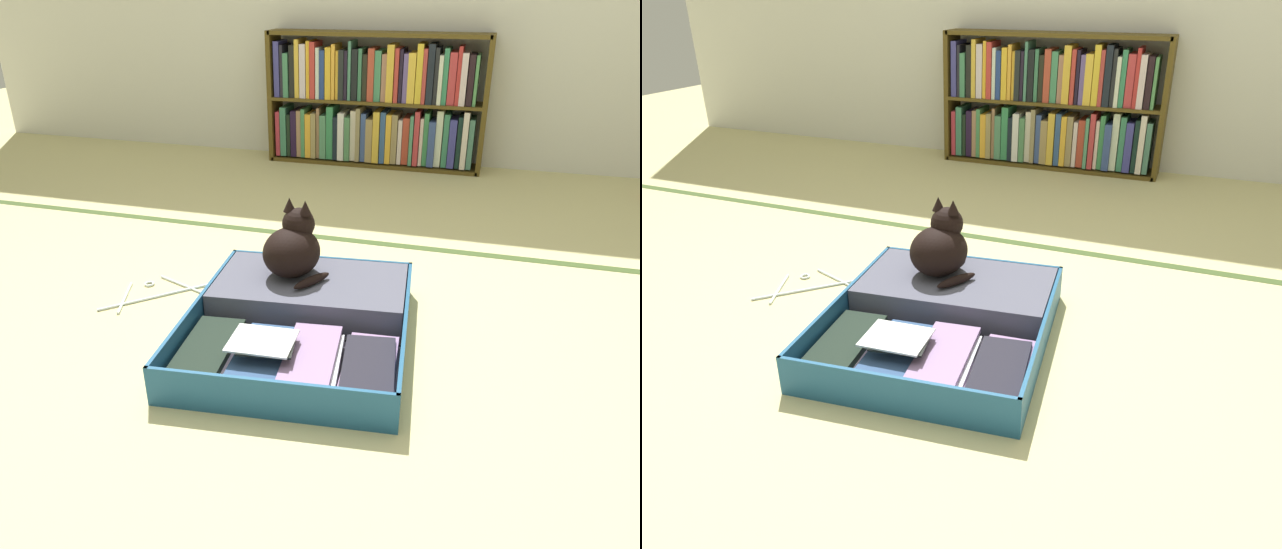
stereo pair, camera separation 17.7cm
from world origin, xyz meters
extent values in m
plane|color=#CCC285|center=(0.00, 0.00, 0.00)|extent=(10.00, 10.00, 0.00)
cube|color=#3E5326|center=(0.00, 0.95, 0.00)|extent=(4.80, 0.05, 0.00)
cube|color=#513F16|center=(-0.91, 2.27, 0.41)|extent=(0.03, 0.22, 0.82)
cube|color=#513F16|center=(0.45, 2.27, 0.41)|extent=(0.03, 0.22, 0.82)
cube|color=#513F16|center=(-0.23, 2.27, 0.81)|extent=(1.36, 0.22, 0.02)
cube|color=#513F16|center=(-0.23, 2.27, 0.01)|extent=(1.36, 0.22, 0.02)
cube|color=#513F16|center=(-0.23, 2.27, 0.41)|extent=(1.33, 0.22, 0.02)
cube|color=#B2303F|center=(-0.87, 2.27, 0.18)|extent=(0.03, 0.19, 0.29)
cube|color=#39775A|center=(-0.83, 2.27, 0.19)|extent=(0.04, 0.19, 0.32)
cube|color=black|center=(-0.79, 2.28, 0.17)|extent=(0.02, 0.19, 0.27)
cube|color=#20122F|center=(-0.76, 2.27, 0.18)|extent=(0.04, 0.19, 0.30)
cube|color=#9F7755|center=(-0.72, 2.28, 0.19)|extent=(0.03, 0.19, 0.30)
cube|color=#428450|center=(-0.69, 2.27, 0.19)|extent=(0.03, 0.19, 0.31)
cube|color=gold|center=(-0.66, 2.27, 0.18)|extent=(0.04, 0.19, 0.28)
cube|color=#988551|center=(-0.62, 2.26, 0.18)|extent=(0.03, 0.19, 0.29)
cube|color=#A07653|center=(-0.59, 2.28, 0.20)|extent=(0.02, 0.19, 0.32)
cube|color=#4A845F|center=(-0.56, 2.27, 0.17)|extent=(0.04, 0.19, 0.28)
cube|color=#348552|center=(-0.51, 2.27, 0.20)|extent=(0.04, 0.19, 0.34)
cube|color=black|center=(-0.47, 2.26, 0.17)|extent=(0.03, 0.19, 0.28)
cube|color=silver|center=(-0.43, 2.26, 0.19)|extent=(0.04, 0.19, 0.30)
cube|color=#477E51|center=(-0.39, 2.26, 0.17)|extent=(0.03, 0.19, 0.28)
cube|color=beige|center=(-0.36, 2.28, 0.19)|extent=(0.04, 0.19, 0.32)
cube|color=#8C7E55|center=(-0.32, 2.26, 0.20)|extent=(0.03, 0.19, 0.34)
cube|color=#3B5393|center=(-0.29, 2.27, 0.19)|extent=(0.03, 0.19, 0.31)
cube|color=#9C824C|center=(-0.25, 2.26, 0.17)|extent=(0.04, 0.19, 0.27)
cube|color=gold|center=(-0.20, 2.26, 0.20)|extent=(0.04, 0.19, 0.32)
cube|color=#2F5084|center=(-0.16, 2.26, 0.20)|extent=(0.03, 0.19, 0.32)
cube|color=gold|center=(-0.12, 2.26, 0.19)|extent=(0.03, 0.19, 0.31)
cube|color=#937F52|center=(-0.09, 2.27, 0.19)|extent=(0.04, 0.19, 0.31)
cube|color=beige|center=(-0.05, 2.27, 0.17)|extent=(0.03, 0.19, 0.28)
cube|color=#B63E2A|center=(-0.01, 2.28, 0.18)|extent=(0.04, 0.19, 0.29)
cube|color=#4B8B65|center=(0.02, 2.26, 0.19)|extent=(0.02, 0.19, 0.31)
cube|color=#BD363A|center=(0.05, 2.26, 0.20)|extent=(0.03, 0.19, 0.34)
cube|color=beige|center=(0.08, 2.27, 0.18)|extent=(0.02, 0.19, 0.30)
cube|color=#3B894E|center=(0.11, 2.28, 0.20)|extent=(0.03, 0.19, 0.33)
cube|color=#344985|center=(0.15, 2.26, 0.17)|extent=(0.04, 0.19, 0.28)
cube|color=beige|center=(0.19, 2.28, 0.21)|extent=(0.04, 0.19, 0.35)
cube|color=#377F5B|center=(0.23, 2.28, 0.20)|extent=(0.03, 0.19, 0.33)
cube|color=#3A3A8D|center=(0.28, 2.27, 0.18)|extent=(0.04, 0.19, 0.30)
cube|color=black|center=(0.32, 2.27, 0.19)|extent=(0.03, 0.19, 0.32)
cube|color=beige|center=(0.35, 2.26, 0.21)|extent=(0.03, 0.19, 0.35)
cube|color=#457965|center=(0.39, 2.27, 0.19)|extent=(0.03, 0.19, 0.30)
cube|color=#3F3E8E|center=(-0.86, 2.27, 0.59)|extent=(0.04, 0.19, 0.34)
cube|color=#201F2A|center=(-0.83, 2.27, 0.58)|extent=(0.02, 0.19, 0.32)
cube|color=#40815B|center=(-0.80, 2.26, 0.55)|extent=(0.03, 0.19, 0.27)
cube|color=black|center=(-0.76, 2.27, 0.58)|extent=(0.04, 0.19, 0.32)
cube|color=gold|center=(-0.73, 2.27, 0.59)|extent=(0.03, 0.19, 0.35)
cube|color=silver|center=(-0.69, 2.27, 0.58)|extent=(0.04, 0.19, 0.33)
cube|color=gold|center=(-0.65, 2.27, 0.59)|extent=(0.02, 0.19, 0.35)
cube|color=#C13631|center=(-0.62, 2.26, 0.59)|extent=(0.03, 0.19, 0.34)
cube|color=silver|center=(-0.59, 2.26, 0.57)|extent=(0.02, 0.19, 0.31)
cube|color=navy|center=(-0.56, 2.27, 0.56)|extent=(0.03, 0.19, 0.29)
cube|color=yellow|center=(-0.52, 2.26, 0.57)|extent=(0.04, 0.19, 0.31)
cube|color=gold|center=(-0.49, 2.27, 0.58)|extent=(0.02, 0.19, 0.33)
cube|color=gold|center=(-0.47, 2.28, 0.56)|extent=(0.02, 0.19, 0.29)
cube|color=#202526|center=(-0.44, 2.26, 0.57)|extent=(0.03, 0.19, 0.30)
cube|color=black|center=(-0.41, 2.27, 0.56)|extent=(0.02, 0.19, 0.29)
cube|color=#417B63|center=(-0.39, 2.27, 0.59)|extent=(0.02, 0.19, 0.35)
cube|color=black|center=(-0.35, 2.27, 0.57)|extent=(0.04, 0.19, 0.30)
cube|color=#367352|center=(-0.32, 2.27, 0.57)|extent=(0.02, 0.19, 0.31)
cube|color=black|center=(-0.29, 2.28, 0.56)|extent=(0.03, 0.19, 0.28)
cube|color=#B5422E|center=(-0.25, 2.27, 0.57)|extent=(0.04, 0.19, 0.31)
cube|color=#428B62|center=(-0.21, 2.28, 0.57)|extent=(0.04, 0.19, 0.30)
cube|color=#A5745D|center=(-0.17, 2.28, 0.56)|extent=(0.03, 0.19, 0.28)
cube|color=gold|center=(-0.13, 2.26, 0.59)|extent=(0.04, 0.19, 0.34)
cube|color=#BC3831|center=(-0.09, 2.26, 0.58)|extent=(0.02, 0.19, 0.32)
cube|color=black|center=(-0.07, 2.27, 0.57)|extent=(0.02, 0.19, 0.31)
cube|color=#665497|center=(-0.04, 2.27, 0.56)|extent=(0.03, 0.19, 0.29)
cube|color=yellow|center=(0.00, 2.27, 0.56)|extent=(0.04, 0.19, 0.29)
cube|color=yellow|center=(0.05, 2.27, 0.59)|extent=(0.04, 0.19, 0.34)
cube|color=#B03935|center=(0.08, 2.26, 0.58)|extent=(0.02, 0.19, 0.32)
cube|color=black|center=(0.11, 2.26, 0.59)|extent=(0.04, 0.19, 0.35)
cube|color=#232528|center=(0.15, 2.27, 0.58)|extent=(0.02, 0.19, 0.33)
cube|color=silver|center=(0.17, 2.26, 0.56)|extent=(0.02, 0.19, 0.28)
cube|color=#34835B|center=(0.20, 2.27, 0.58)|extent=(0.03, 0.19, 0.32)
cube|color=#C1383D|center=(0.24, 2.28, 0.57)|extent=(0.04, 0.19, 0.30)
cube|color=#B82B2B|center=(0.28, 2.27, 0.59)|extent=(0.02, 0.19, 0.34)
cube|color=silver|center=(0.31, 2.26, 0.57)|extent=(0.04, 0.19, 0.30)
cube|color=black|center=(0.35, 2.27, 0.56)|extent=(0.03, 0.19, 0.29)
cube|color=#49884E|center=(0.38, 2.27, 0.56)|extent=(0.02, 0.19, 0.29)
cube|color=#1D517C|center=(-0.01, -0.15, 0.01)|extent=(0.74, 0.48, 0.01)
cube|color=#1D517C|center=(0.01, -0.35, 0.06)|extent=(0.70, 0.09, 0.13)
cube|color=#1D517C|center=(-0.35, -0.18, 0.06)|extent=(0.05, 0.41, 0.13)
cube|color=#1D517C|center=(0.33, -0.11, 0.06)|extent=(0.05, 0.41, 0.13)
cube|color=#4F4A5F|center=(-0.01, -0.15, 0.02)|extent=(0.71, 0.45, 0.01)
cube|color=#1D517C|center=(-0.05, 0.26, 0.01)|extent=(0.74, 0.48, 0.01)
cube|color=#1D517C|center=(-0.07, 0.46, 0.06)|extent=(0.70, 0.09, 0.13)
cube|color=#1D517C|center=(-0.40, 0.22, 0.06)|extent=(0.05, 0.41, 0.13)
cube|color=#1D517C|center=(0.29, 0.30, 0.06)|extent=(0.05, 0.41, 0.13)
cube|color=#4F4A5F|center=(-0.05, 0.26, 0.02)|extent=(0.71, 0.45, 0.01)
cylinder|color=black|center=(-0.03, 0.06, 0.02)|extent=(0.68, 0.09, 0.02)
cube|color=silver|center=(-0.25, -0.17, 0.03)|extent=(0.19, 0.36, 0.01)
cube|color=silver|center=(-0.26, -0.18, 0.04)|extent=(0.18, 0.33, 0.02)
cube|color=black|center=(-0.26, -0.16, 0.06)|extent=(0.19, 0.36, 0.02)
cube|color=navy|center=(-0.10, -0.15, 0.03)|extent=(0.17, 0.36, 0.01)
cube|color=tan|center=(-0.09, -0.16, 0.04)|extent=(0.18, 0.32, 0.02)
cube|color=#304C78|center=(-0.09, -0.15, 0.06)|extent=(0.18, 0.34, 0.02)
cube|color=black|center=(0.07, -0.14, 0.03)|extent=(0.20, 0.35, 0.02)
cube|color=silver|center=(0.08, -0.14, 0.06)|extent=(0.19, 0.33, 0.02)
cube|color=#92729F|center=(0.06, -0.13, 0.07)|extent=(0.19, 0.36, 0.02)
cube|color=#B0A396|center=(0.23, -0.12, 0.03)|extent=(0.18, 0.34, 0.01)
cube|color=#242624|center=(0.23, -0.11, 0.04)|extent=(0.20, 0.36, 0.01)
cube|color=#9875A3|center=(0.24, -0.12, 0.06)|extent=(0.18, 0.37, 0.02)
cube|color=#23222C|center=(0.24, -0.13, 0.07)|extent=(0.19, 0.33, 0.01)
cube|color=white|center=(-0.08, -0.15, 0.12)|extent=(0.20, 0.17, 0.01)
cube|color=black|center=(-0.06, -0.15, 0.11)|extent=(0.19, 0.18, 0.01)
cube|color=#505162|center=(-0.05, 0.26, 0.07)|extent=(0.71, 0.45, 0.12)
cylinder|color=black|center=(-0.27, 0.43, 0.06)|extent=(0.02, 0.02, 0.12)
cylinder|color=black|center=(0.12, 0.47, 0.06)|extent=(0.02, 0.02, 0.12)
cube|color=green|center=(-0.11, -0.35, 0.07)|extent=(0.04, 0.01, 0.02)
cube|color=yellow|center=(-0.02, -0.34, 0.08)|extent=(0.04, 0.01, 0.03)
ellipsoid|color=black|center=(-0.13, 0.28, 0.22)|extent=(0.25, 0.26, 0.18)
ellipsoid|color=black|center=(-0.12, 0.34, 0.18)|extent=(0.15, 0.11, 0.10)
sphere|color=black|center=(-0.12, 0.33, 0.31)|extent=(0.12, 0.12, 0.12)
cone|color=black|center=(-0.09, 0.31, 0.38)|extent=(0.04, 0.04, 0.05)
cone|color=black|center=(-0.15, 0.33, 0.38)|extent=(0.04, 0.04, 0.05)
sphere|color=yellow|center=(-0.09, 0.37, 0.31)|extent=(0.02, 0.02, 0.02)
sphere|color=yellow|center=(-0.13, 0.38, 0.31)|extent=(0.02, 0.02, 0.02)
ellipsoid|color=black|center=(-0.04, 0.21, 0.15)|extent=(0.11, 0.16, 0.03)
cylinder|color=silver|center=(-0.65, 0.20, 0.01)|extent=(0.32, 0.32, 0.01)
cylinder|color=silver|center=(-0.76, 0.15, 0.01)|extent=(0.10, 0.23, 0.01)
cylinder|color=silver|center=(-0.60, 0.31, 0.01)|extent=(0.23, 0.09, 0.01)
torus|color=silver|center=(-0.73, 0.28, 0.01)|extent=(0.06, 0.06, 0.01)
camera|label=1|loc=(0.50, -1.54, 1.07)|focal=33.24mm
camera|label=2|loc=(0.67, -1.48, 1.07)|focal=33.24mm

